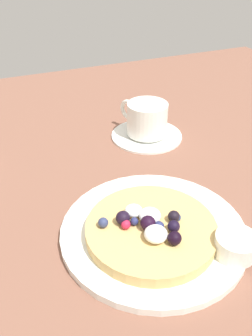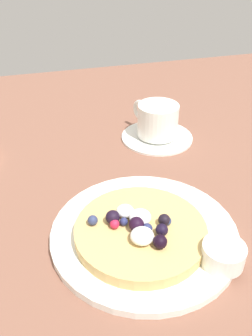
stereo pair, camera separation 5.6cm
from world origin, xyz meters
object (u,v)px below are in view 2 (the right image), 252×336
(pancake_plate, at_px, (144,233))
(syrup_ramekin, at_px, (223,254))
(coffee_cup, at_px, (157,119))
(coffee_saucer, at_px, (157,136))

(pancake_plate, relative_size, syrup_ramekin, 4.82)
(coffee_cup, bearing_deg, syrup_ramekin, -96.16)
(coffee_saucer, distance_m, coffee_cup, 0.04)
(syrup_ramekin, xyz_separation_m, coffee_saucer, (0.04, 0.33, -0.02))
(syrup_ramekin, bearing_deg, coffee_cup, 83.84)
(syrup_ramekin, relative_size, coffee_cup, 0.50)
(coffee_saucer, xyz_separation_m, coffee_cup, (-0.00, 0.00, 0.04))
(coffee_saucer, bearing_deg, coffee_cup, 114.15)
(pancake_plate, height_order, syrup_ramekin, syrup_ramekin)
(syrup_ramekin, bearing_deg, coffee_saucer, 83.69)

